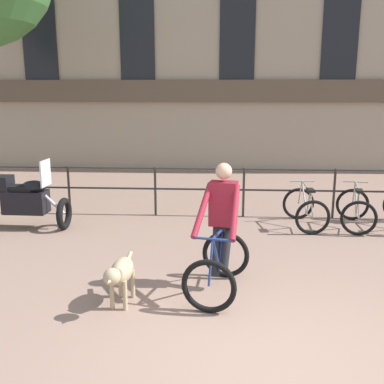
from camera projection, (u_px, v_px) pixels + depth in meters
The scene contains 8 objects.
ground_plane at pixel (269, 358), 4.51m from camera, with size 60.00×60.00×0.00m, color #8E7060.
canal_railing at pixel (244, 184), 9.41m from camera, with size 15.05×0.05×1.05m.
building_facade at pixel (237, 19), 14.14m from camera, with size 18.00×0.72×9.70m.
cyclist_with_bike at pixel (220, 235), 5.91m from camera, with size 0.90×1.28×1.70m.
dog at pixel (120, 273), 5.51m from camera, with size 0.30×0.95×0.62m.
parked_motorcycle at pixel (25, 200), 8.63m from camera, with size 1.63×0.66×1.35m.
parked_bicycle_near_lamp at pixel (305, 209), 8.78m from camera, with size 0.75×1.16×0.86m.
parked_bicycle_mid_left at pixel (356, 210), 8.73m from camera, with size 0.84×1.21×0.86m.
Camera 1 is at (-0.54, -4.06, 2.63)m, focal length 42.00 mm.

